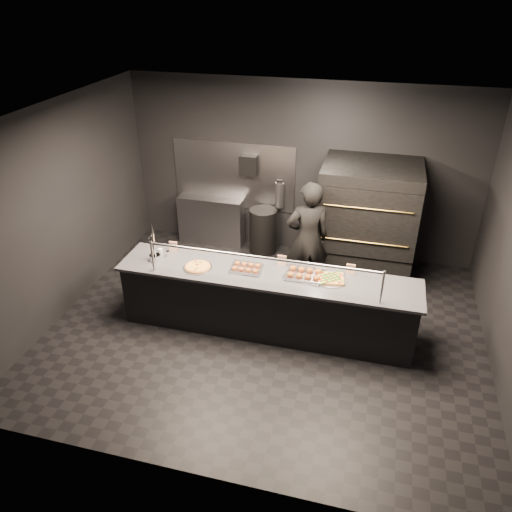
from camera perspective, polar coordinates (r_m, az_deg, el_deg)
name	(u,v)px	position (r m, az deg, el deg)	size (l,w,h in m)	color
room	(266,234)	(6.45, 1.18, 2.55)	(6.04, 6.00, 3.00)	black
service_counter	(266,302)	(6.94, 1.19, -5.25)	(4.10, 0.78, 1.37)	black
pizza_oven	(367,221)	(8.21, 12.57, 3.92)	(1.50, 1.23, 1.91)	black
prep_shelf	(212,220)	(9.28, -5.09, 4.10)	(1.20, 0.35, 0.90)	#99999E
towel_dispenser	(249,165)	(8.72, -0.84, 10.34)	(0.30, 0.20, 0.35)	black
fire_extinguisher	(279,195)	(8.79, 2.69, 7.03)	(0.14, 0.14, 0.51)	#B2B2B7
beer_tap	(154,250)	(7.06, -11.57, 0.68)	(0.15, 0.22, 0.58)	silver
round_pizza	(198,267)	(6.86, -6.68, -1.24)	(0.40, 0.40, 0.03)	silver
slider_tray_a	(246,268)	(6.77, -1.13, -1.36)	(0.45, 0.35, 0.07)	silver
slider_tray_b	(305,274)	(6.66, 5.57, -2.04)	(0.57, 0.46, 0.08)	silver
square_pizza	(331,279)	(6.62, 8.53, -2.59)	(0.43, 0.43, 0.05)	silver
condiment_jar	(163,253)	(7.20, -10.61, 0.37)	(0.17, 0.07, 0.11)	silver
tent_cards	(266,258)	(6.90, 1.17, -0.25)	(2.66, 0.04, 0.15)	white
trash_bin	(263,231)	(8.95, 0.82, 2.90)	(0.49, 0.49, 0.82)	black
worker	(307,239)	(7.60, 5.90, 1.94)	(0.67, 0.44, 1.84)	black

